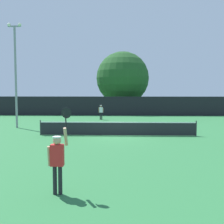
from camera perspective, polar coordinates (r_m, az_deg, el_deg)
ground_plane at (r=18.78m, az=1.18°, el=-5.04°), size 120.00×120.00×0.00m
tennis_net at (r=18.70m, az=1.18°, el=-3.49°), size 10.96×0.08×1.07m
perimeter_fence at (r=35.07m, az=1.58°, el=1.28°), size 37.06×0.12×2.49m
player_serving at (r=8.10m, az=-11.51°, el=-9.15°), size 0.67×0.40×2.59m
player_receiving at (r=29.67m, az=-2.35°, el=0.25°), size 0.57×0.24×1.61m
tennis_ball at (r=19.00m, az=1.47°, el=-4.83°), size 0.07×0.07×0.07m
light_pole at (r=24.22m, az=-19.86°, el=8.57°), size 1.18×0.28×8.79m
large_tree at (r=39.97m, az=2.27°, el=7.23°), size 7.78×7.78×9.04m
parked_car_near at (r=41.13m, az=-10.38°, el=0.99°), size 2.00×4.24×1.69m
parked_car_mid at (r=42.01m, az=5.07°, el=1.11°), size 1.96×4.23×1.69m
parked_car_far at (r=44.36m, az=14.47°, el=1.15°), size 2.39×4.40×1.69m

